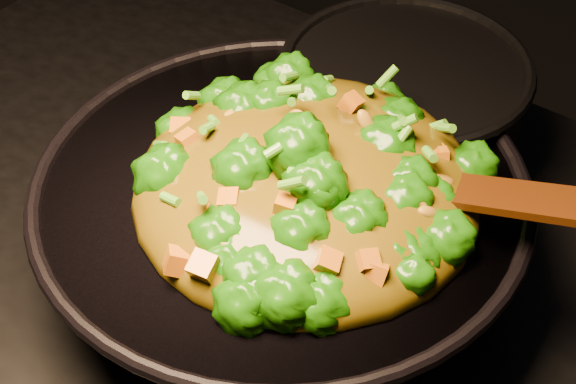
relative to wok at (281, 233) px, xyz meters
The scene contains 4 objects.
wok is the anchor object (origin of this frame).
stir_fry 0.11m from the wok, 10.81° to the left, with size 0.28×0.28×0.10m, color #1B6106, non-canonical shape.
spatula 0.20m from the wok, 17.48° to the left, with size 0.25×0.04×0.01m, color #3A1A07.
back_pot 0.19m from the wok, 88.25° to the left, with size 0.22×0.22×0.13m, color black.
Camera 1 is at (0.25, -0.32, 1.50)m, focal length 55.00 mm.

